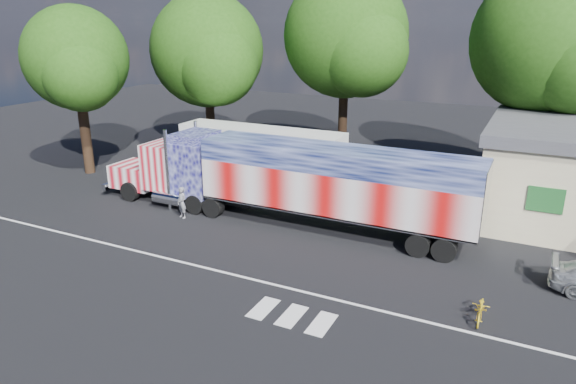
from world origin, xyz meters
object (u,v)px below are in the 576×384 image
at_px(tree_w_a, 77,59).
at_px(tree_nw_a, 208,51).
at_px(bicycle, 481,309).
at_px(tree_ne_a, 549,41).
at_px(tree_n_mid, 347,36).
at_px(coach_bus, 261,152).
at_px(semi_truck, 287,179).
at_px(woman, 182,203).

relative_size(tree_w_a, tree_nw_a, 0.91).
height_order(bicycle, tree_ne_a, tree_ne_a).
xyz_separation_m(tree_ne_a, tree_n_mid, (-13.62, 1.53, 0.04)).
bearing_deg(tree_nw_a, tree_n_mid, 19.79).
bearing_deg(coach_bus, semi_truck, -51.45).
xyz_separation_m(semi_truck, coach_bus, (-5.35, 6.72, -0.64)).
bearing_deg(woman, semi_truck, 38.82).
distance_m(coach_bus, bicycle, 20.17).
bearing_deg(woman, tree_n_mid, 97.24).
bearing_deg(tree_w_a, tree_ne_a, 21.05).
bearing_deg(tree_nw_a, semi_truck, -41.83).
bearing_deg(tree_n_mid, tree_w_a, -139.68).
height_order(semi_truck, coach_bus, semi_truck).
height_order(coach_bus, tree_ne_a, tree_ne_a).
distance_m(tree_n_mid, tree_nw_a, 10.75).
height_order(coach_bus, woman, coach_bus).
bearing_deg(coach_bus, woman, -90.59).
xyz_separation_m(woman, tree_ne_a, (16.86, 15.11, 8.33)).
relative_size(woman, tree_n_mid, 0.13).
relative_size(tree_ne_a, tree_nw_a, 1.10).
xyz_separation_m(tree_n_mid, tree_w_a, (-14.60, -12.40, -1.33)).
xyz_separation_m(tree_ne_a, tree_w_a, (-28.22, -10.86, -1.29)).
xyz_separation_m(woman, tree_w_a, (-11.37, 4.24, 7.04)).
xyz_separation_m(semi_truck, tree_n_mid, (-2.20, 14.60, 6.83)).
bearing_deg(coach_bus, tree_w_a, -158.49).
distance_m(semi_truck, tree_n_mid, 16.26).
distance_m(woman, tree_w_a, 14.02).
bearing_deg(tree_n_mid, coach_bus, -111.78).
bearing_deg(bicycle, tree_w_a, 162.96).
height_order(bicycle, tree_n_mid, tree_n_mid).
bearing_deg(tree_nw_a, woman, -62.34).
bearing_deg(tree_n_mid, woman, -101.02).
relative_size(woman, tree_nw_a, 0.14).
relative_size(semi_truck, coach_bus, 1.87).
relative_size(coach_bus, tree_nw_a, 0.94).
bearing_deg(bicycle, tree_nw_a, 142.89).
distance_m(bicycle, tree_w_a, 29.45).
bearing_deg(tree_w_a, bicycle, -15.80).
height_order(semi_truck, tree_ne_a, tree_ne_a).
xyz_separation_m(semi_truck, tree_nw_a, (-12.26, 10.98, 5.69)).
distance_m(semi_truck, coach_bus, 8.61).
xyz_separation_m(coach_bus, tree_n_mid, (3.15, 7.88, 7.47)).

